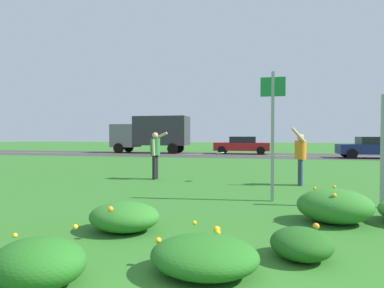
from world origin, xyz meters
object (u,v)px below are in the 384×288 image
(frisbee_white, at_px, (220,153))
(car_red_center_right, at_px, (242,145))
(box_truck_gray, at_px, (152,132))
(car_navy_center_left, at_px, (374,147))
(person_catcher_orange_shirt, at_px, (300,154))
(sign_post_by_roadside, at_px, (383,151))
(person_thrower_green_shirt, at_px, (155,151))
(sign_post_near_path, at_px, (273,124))

(frisbee_white, distance_m, car_red_center_right, 16.49)
(box_truck_gray, bearing_deg, car_navy_center_left, -11.03)
(person_catcher_orange_shirt, xyz_separation_m, box_truck_gray, (-10.57, 16.74, 0.86))
(sign_post_by_roadside, distance_m, car_navy_center_left, 17.06)
(person_catcher_orange_shirt, distance_m, frisbee_white, 2.50)
(frisbee_white, height_order, car_red_center_right, car_red_center_right)
(person_thrower_green_shirt, relative_size, car_navy_center_left, 0.37)
(sign_post_near_path, bearing_deg, sign_post_by_roadside, -5.40)
(person_catcher_orange_shirt, xyz_separation_m, car_red_center_right, (-2.72, 16.74, -0.21))
(car_red_center_right, bearing_deg, frisbee_white, -89.22)
(sign_post_near_path, relative_size, frisbee_white, 11.46)
(frisbee_white, bearing_deg, car_red_center_right, 90.78)
(sign_post_near_path, relative_size, person_catcher_orange_shirt, 1.69)
(car_navy_center_left, bearing_deg, frisbee_white, -123.52)
(person_thrower_green_shirt, height_order, person_catcher_orange_shirt, person_catcher_orange_shirt)
(person_thrower_green_shirt, bearing_deg, person_catcher_orange_shirt, -4.85)
(sign_post_near_path, bearing_deg, person_catcher_orange_shirt, 70.88)
(box_truck_gray, bearing_deg, person_thrower_green_shirt, -70.53)
(sign_post_near_path, relative_size, person_thrower_green_shirt, 1.80)
(sign_post_by_roadside, relative_size, car_red_center_right, 0.53)
(sign_post_by_roadside, xyz_separation_m, person_catcher_orange_shirt, (-1.33, 2.87, -0.25))
(car_red_center_right, bearing_deg, person_catcher_orange_shirt, -80.79)
(frisbee_white, bearing_deg, car_navy_center_left, 56.48)
(person_catcher_orange_shirt, height_order, car_red_center_right, person_catcher_orange_shirt)
(box_truck_gray, bearing_deg, sign_post_near_path, -63.56)
(car_red_center_right, relative_size, box_truck_gray, 0.67)
(person_catcher_orange_shirt, bearing_deg, person_thrower_green_shirt, 175.15)
(person_thrower_green_shirt, distance_m, car_red_center_right, 16.47)
(person_catcher_orange_shirt, xyz_separation_m, frisbee_white, (-2.49, 0.25, 0.01))
(car_navy_center_left, bearing_deg, car_red_center_right, 159.93)
(sign_post_near_path, bearing_deg, frisbee_white, 118.42)
(person_catcher_orange_shirt, relative_size, frisbee_white, 6.78)
(box_truck_gray, bearing_deg, sign_post_by_roadside, -58.75)
(person_thrower_green_shirt, bearing_deg, sign_post_near_path, -38.35)
(car_red_center_right, xyz_separation_m, box_truck_gray, (-7.85, -0.00, 1.06))
(person_thrower_green_shirt, relative_size, car_red_center_right, 0.37)
(sign_post_by_roadside, height_order, box_truck_gray, box_truck_gray)
(sign_post_by_roadside, bearing_deg, box_truck_gray, 121.25)
(sign_post_near_path, xyz_separation_m, sign_post_by_roadside, (2.25, -0.21, -0.60))
(frisbee_white, bearing_deg, sign_post_by_roadside, -39.19)
(sign_post_by_roadside, relative_size, car_navy_center_left, 0.53)
(sign_post_near_path, relative_size, sign_post_by_roadside, 1.25)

